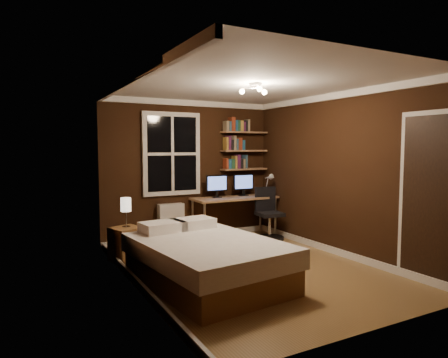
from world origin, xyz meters
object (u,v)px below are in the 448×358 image
bed (206,260)px  desk_lamp (269,184)px  nightstand (127,244)px  radiator (171,223)px  bedside_lamp (126,213)px  desk (235,200)px  office_chair (269,220)px  monitor_left (217,186)px  monitor_right (243,185)px

bed → desk_lamp: bearing=33.6°
bed → nightstand: size_ratio=4.27×
radiator → bedside_lamp: bearing=-140.8°
nightstand → radiator: (0.99, 0.81, 0.09)m
desk → office_chair: office_chair is taller
bedside_lamp → nightstand: bearing=0.0°
radiator → monitor_left: bearing=-8.0°
monitor_left → office_chair: 1.12m
desk → desk_lamp: (0.63, -0.19, 0.28)m
radiator → monitor_right: bearing=-4.8°
bed → bedside_lamp: bearing=106.9°
radiator → monitor_left: 1.05m
nightstand → radiator: bearing=20.1°
radiator → desk: (1.17, -0.20, 0.35)m
radiator → monitor_left: size_ratio=1.62×
desk → monitor_right: 0.36m
desk → desk_lamp: desk_lamp is taller
desk → desk_lamp: bearing=-16.6°
bedside_lamp → bed: bearing=-66.5°
nightstand → bedside_lamp: 0.47m
nightstand → radiator: radiator is taller
bedside_lamp → office_chair: (2.64, 0.20, -0.37)m
monitor_right → desk_lamp: 0.48m
bedside_lamp → monitor_left: monitor_left is taller
monitor_right → monitor_left: bearing=180.0°
nightstand → radiator: size_ratio=0.74×
bed → nightstand: bed is taller
office_chair → radiator: bearing=167.2°
nightstand → desk: desk is taller
desk_lamp → bedside_lamp: bearing=-171.4°
nightstand → monitor_left: bearing=1.5°
nightstand → monitor_right: monitor_right is taller
radiator → desk: 1.24m
bedside_lamp → monitor_left: bearing=20.6°
bed → bedside_lamp: 1.60m
bedside_lamp → monitor_left: 1.97m
bed → desk_lamp: 2.93m
nightstand → desk: bearing=-3.4°
monitor_left → monitor_right: size_ratio=1.00×
bedside_lamp → desk_lamp: bearing=8.6°
bedside_lamp → desk: size_ratio=0.27×
bed → desk_lamp: (2.18, 1.84, 0.69)m
bedside_lamp → monitor_left: (1.84, 0.69, 0.24)m
desk → office_chair: 0.72m
nightstand → bedside_lamp: bearing=0.0°
bed → nightstand: 1.55m
bedside_lamp → desk: bearing=15.7°
bedside_lamp → office_chair: bearing=4.4°
monitor_left → desk_lamp: bearing=-15.6°
radiator → monitor_right: size_ratio=1.62×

